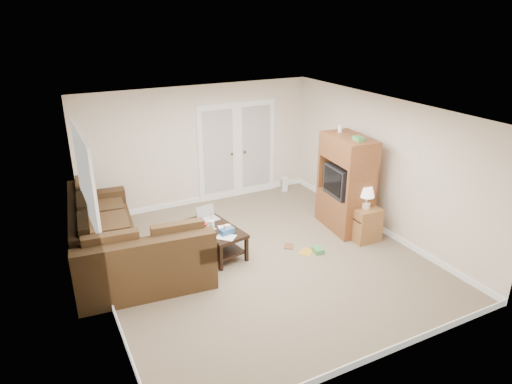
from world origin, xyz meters
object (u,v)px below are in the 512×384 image
sectional_sofa (120,246)px  side_cabinet (364,221)px  coffee_table (216,238)px  tv_armoire (346,183)px

sectional_sofa → side_cabinet: size_ratio=3.19×
sectional_sofa → side_cabinet: side_cabinet is taller
coffee_table → sectional_sofa: bearing=160.4°
tv_armoire → side_cabinet: bearing=-81.2°
coffee_table → tv_armoire: (2.54, -0.20, 0.64)m
tv_armoire → side_cabinet: 0.78m
sectional_sofa → tv_armoire: (4.08, -0.47, 0.54)m
coffee_table → side_cabinet: 2.69m
tv_armoire → side_cabinet: size_ratio=1.91×
side_cabinet → coffee_table: bearing=165.8°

